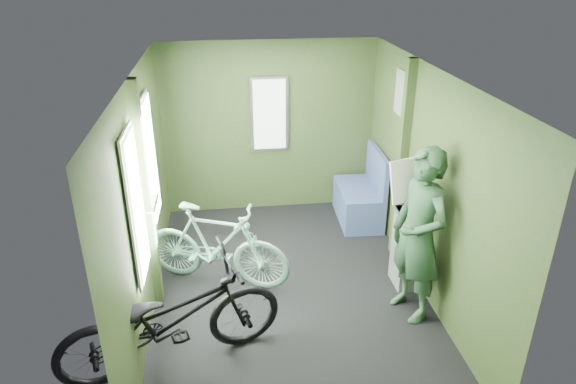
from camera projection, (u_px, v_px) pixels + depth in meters
name	position (u px, v px, depth m)	size (l,w,h in m)	color
room	(285.00, 163.00, 4.92)	(4.00, 4.02, 2.31)	black
bicycle_black	(177.00, 365.00, 4.49)	(0.67, 1.92, 1.01)	black
bicycle_mint	(219.00, 283.00, 5.59)	(0.45, 1.60, 0.96)	#7DBFA8
passenger	(419.00, 236.00, 4.79)	(0.61, 0.75, 1.74)	#284A2E
waste_box	(408.00, 249.00, 5.41)	(0.26, 0.36, 0.87)	gray
bench_seat	(360.00, 200.00, 6.81)	(0.55, 0.95, 0.98)	navy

